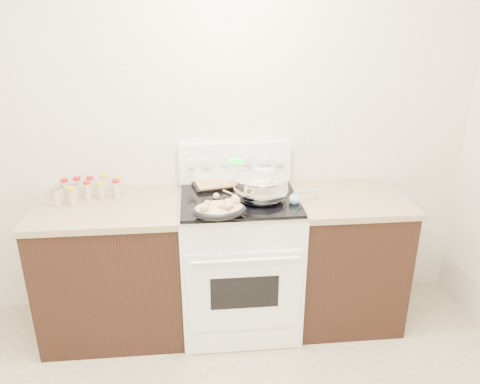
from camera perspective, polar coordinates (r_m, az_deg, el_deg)
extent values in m
cube|color=beige|center=(3.18, -7.08, 8.36)|extent=(4.00, 0.05, 2.70)
cube|color=black|center=(3.25, -15.02, -9.34)|extent=(0.90, 0.64, 0.88)
cube|color=brown|center=(3.05, -15.86, -1.90)|extent=(0.93, 0.67, 0.04)
cube|color=black|center=(3.35, 12.54, -8.07)|extent=(0.70, 0.64, 0.88)
cube|color=brown|center=(3.15, 13.21, -0.80)|extent=(0.73, 0.67, 0.04)
cube|color=white|center=(3.19, -0.09, -8.69)|extent=(0.76, 0.66, 0.92)
cube|color=white|center=(2.91, 0.56, -12.12)|extent=(0.70, 0.01, 0.55)
cube|color=black|center=(2.91, 0.58, -12.19)|extent=(0.42, 0.01, 0.22)
cylinder|color=white|center=(2.75, 0.67, -8.34)|extent=(0.65, 0.02, 0.02)
cube|color=white|center=(3.14, 0.53, -17.78)|extent=(0.70, 0.01, 0.14)
cube|color=silver|center=(2.98, -0.09, -0.96)|extent=(0.78, 0.68, 0.01)
cube|color=black|center=(2.98, -0.09, -0.75)|extent=(0.74, 0.64, 0.01)
cube|color=white|center=(3.20, -0.60, 3.69)|extent=(0.76, 0.07, 0.28)
cylinder|color=white|center=(3.14, -5.99, 3.47)|extent=(0.06, 0.02, 0.06)
cylinder|color=white|center=(3.15, -4.17, 3.54)|extent=(0.06, 0.02, 0.06)
cylinder|color=white|center=(3.18, 3.07, 3.77)|extent=(0.06, 0.02, 0.06)
cylinder|color=white|center=(3.19, 4.85, 3.81)|extent=(0.06, 0.02, 0.06)
cube|color=#19E533|center=(3.16, -0.54, 3.68)|extent=(0.09, 0.00, 0.04)
cube|color=silver|center=(3.15, -1.99, 3.63)|extent=(0.05, 0.00, 0.05)
cube|color=silver|center=(3.17, 0.91, 3.72)|extent=(0.05, 0.00, 0.05)
ellipsoid|color=silver|center=(2.92, 2.55, 0.36)|extent=(0.44, 0.44, 0.21)
cylinder|color=silver|center=(2.95, 2.53, -0.78)|extent=(0.19, 0.19, 0.01)
torus|color=silver|center=(2.89, 2.58, 1.88)|extent=(0.35, 0.35, 0.02)
cylinder|color=silver|center=(2.92, 2.56, 0.77)|extent=(0.33, 0.33, 0.12)
cylinder|color=brown|center=(2.90, 2.58, 1.66)|extent=(0.31, 0.31, 0.00)
cube|color=#C0AC8E|center=(2.84, 3.50, 1.34)|extent=(0.04, 0.04, 0.03)
cube|color=#C0AC8E|center=(2.80, 3.38, 1.01)|extent=(0.03, 0.03, 0.02)
cube|color=#C0AC8E|center=(2.98, 2.81, 2.33)|extent=(0.03, 0.03, 0.02)
cube|color=#C0AC8E|center=(2.95, 1.83, 2.20)|extent=(0.02, 0.02, 0.02)
cube|color=#C0AC8E|center=(2.89, 4.47, 1.66)|extent=(0.03, 0.03, 0.03)
cube|color=#C0AC8E|center=(2.93, 1.08, 2.04)|extent=(0.04, 0.04, 0.03)
cube|color=#C0AC8E|center=(2.82, 3.81, 1.15)|extent=(0.03, 0.03, 0.02)
cube|color=#C0AC8E|center=(2.83, 1.33, 1.33)|extent=(0.03, 0.03, 0.02)
cube|color=#C0AC8E|center=(2.91, 1.61, 1.85)|extent=(0.03, 0.03, 0.02)
cube|color=#C0AC8E|center=(2.86, 2.27, 1.50)|extent=(0.03, 0.03, 0.02)
cube|color=#C0AC8E|center=(2.96, 2.05, 2.21)|extent=(0.03, 0.03, 0.02)
cube|color=#C0AC8E|center=(2.81, 3.34, 1.14)|extent=(0.04, 0.04, 0.03)
ellipsoid|color=black|center=(2.70, -2.58, -2.24)|extent=(0.35, 0.26, 0.08)
ellipsoid|color=tan|center=(2.69, -2.58, -2.01)|extent=(0.31, 0.24, 0.06)
sphere|color=tan|center=(2.62, -1.51, -1.79)|extent=(0.04, 0.04, 0.04)
sphere|color=tan|center=(2.71, -0.53, -1.04)|extent=(0.05, 0.05, 0.05)
sphere|color=tan|center=(2.74, -0.64, -0.82)|extent=(0.05, 0.05, 0.05)
sphere|color=tan|center=(2.68, -3.99, -1.41)|extent=(0.04, 0.04, 0.04)
sphere|color=tan|center=(2.67, -1.43, -1.36)|extent=(0.05, 0.05, 0.05)
sphere|color=tan|center=(2.64, -1.12, -1.60)|extent=(0.04, 0.04, 0.04)
sphere|color=tan|center=(2.62, -4.33, -1.97)|extent=(0.05, 0.05, 0.05)
sphere|color=tan|center=(2.64, -2.24, -1.75)|extent=(0.04, 0.04, 0.04)
cube|color=black|center=(3.19, -2.42, 1.07)|extent=(0.42, 0.33, 0.02)
cube|color=tan|center=(3.18, -2.42, 1.28)|extent=(0.38, 0.29, 0.02)
sphere|color=tan|center=(3.22, -4.48, 1.81)|extent=(0.04, 0.04, 0.04)
sphere|color=tan|center=(3.13, -3.76, 1.12)|extent=(0.04, 0.04, 0.04)
sphere|color=tan|center=(3.13, -3.37, 1.13)|extent=(0.04, 0.04, 0.04)
sphere|color=tan|center=(3.11, -2.43, 1.05)|extent=(0.03, 0.03, 0.03)
sphere|color=tan|center=(3.13, -4.37, 1.17)|extent=(0.03, 0.03, 0.03)
sphere|color=tan|center=(3.23, -3.94, 1.76)|extent=(0.04, 0.04, 0.04)
sphere|color=tan|center=(3.26, -0.96, 1.98)|extent=(0.04, 0.04, 0.04)
sphere|color=tan|center=(3.10, -2.51, 0.95)|extent=(0.04, 0.04, 0.04)
sphere|color=tan|center=(3.14, -0.35, 1.27)|extent=(0.04, 0.04, 0.04)
sphere|color=tan|center=(3.12, -1.18, 1.11)|extent=(0.04, 0.04, 0.04)
cylinder|color=tan|center=(3.05, -1.80, 0.09)|extent=(0.16, 0.22, 0.01)
sphere|color=tan|center=(2.96, -2.90, -0.53)|extent=(0.04, 0.04, 0.04)
sphere|color=#81B7C0|center=(2.90, 6.65, -0.87)|extent=(0.07, 0.07, 0.07)
cylinder|color=#81B7C0|center=(2.97, 8.08, 0.07)|extent=(0.19, 0.15, 0.06)
cylinder|color=#BFB28C|center=(3.28, -20.52, 0.46)|extent=(0.04, 0.04, 0.09)
cylinder|color=#B21414|center=(3.26, -20.65, 1.36)|extent=(0.05, 0.05, 0.02)
cylinder|color=#BFB28C|center=(3.25, -19.16, 0.59)|extent=(0.04, 0.04, 0.10)
cylinder|color=#B21414|center=(3.23, -19.29, 1.58)|extent=(0.05, 0.05, 0.02)
cylinder|color=#BFB28C|center=(3.22, -17.72, 0.61)|extent=(0.04, 0.04, 0.10)
cylinder|color=#B21414|center=(3.20, -17.84, 1.62)|extent=(0.05, 0.05, 0.02)
cylinder|color=#BFB28C|center=(3.22, -16.20, 0.81)|extent=(0.05, 0.05, 0.11)
cylinder|color=gold|center=(3.20, -16.32, 1.90)|extent=(0.05, 0.05, 0.02)
cylinder|color=#BFB28C|center=(3.20, -14.56, 0.72)|extent=(0.04, 0.04, 0.09)
cylinder|color=gold|center=(3.18, -14.65, 1.66)|extent=(0.05, 0.05, 0.02)
cylinder|color=#BFB28C|center=(3.20, -21.10, -0.19)|extent=(0.05, 0.05, 0.09)
cylinder|color=#B2B2B7|center=(3.18, -21.23, 0.70)|extent=(0.05, 0.05, 0.02)
cylinder|color=#BFB28C|center=(3.16, -19.48, -0.06)|extent=(0.04, 0.04, 0.10)
cylinder|color=#B2B2B7|center=(3.14, -19.61, 0.95)|extent=(0.05, 0.05, 0.02)
cylinder|color=#BFB28C|center=(3.14, -18.03, 0.05)|extent=(0.04, 0.04, 0.11)
cylinder|color=#B21414|center=(3.12, -18.17, 1.10)|extent=(0.04, 0.04, 0.02)
cylinder|color=#BFB28C|center=(3.12, -16.59, 0.00)|extent=(0.04, 0.04, 0.10)
cylinder|color=gold|center=(3.10, -16.71, 1.00)|extent=(0.04, 0.04, 0.02)
cylinder|color=#BFB28C|center=(3.10, -14.83, 0.17)|extent=(0.04, 0.04, 0.11)
cylinder|color=#B21414|center=(3.08, -14.95, 1.31)|extent=(0.05, 0.05, 0.02)
cylinder|color=#BFB28C|center=(3.10, -21.44, -0.71)|extent=(0.04, 0.04, 0.11)
cylinder|color=#B2B2B7|center=(3.07, -21.60, 0.38)|extent=(0.04, 0.04, 0.02)
cylinder|color=#BFB28C|center=(3.08, -19.77, -0.67)|extent=(0.04, 0.04, 0.11)
cylinder|color=gold|center=(3.05, -19.91, 0.39)|extent=(0.04, 0.04, 0.02)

